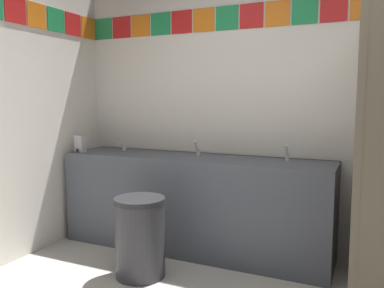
{
  "coord_description": "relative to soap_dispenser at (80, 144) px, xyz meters",
  "views": [
    {
      "loc": [
        0.67,
        -1.75,
        1.37
      ],
      "look_at": [
        -0.65,
        1.12,
        1.01
      ],
      "focal_mm": 36.9,
      "sensor_mm": 36.0,
      "label": 1
    }
  ],
  "objects": [
    {
      "name": "wall_back",
      "position": [
        1.91,
        0.49,
        0.34
      ],
      "size": [
        4.1,
        0.09,
        2.54
      ],
      "color": "silver",
      "rests_on": "ground_plane"
    },
    {
      "name": "vanity_counter",
      "position": [
        1.14,
        0.17,
        -0.5
      ],
      "size": [
        2.45,
        0.57,
        0.86
      ],
      "color": "#4C515B",
      "rests_on": "ground_plane"
    },
    {
      "name": "faucet_left",
      "position": [
        0.32,
        0.26,
        -0.03
      ],
      "size": [
        0.04,
        0.1,
        0.14
      ],
      "color": "silver",
      "rests_on": "vanity_counter"
    },
    {
      "name": "faucet_center",
      "position": [
        1.14,
        0.26,
        -0.03
      ],
      "size": [
        0.04,
        0.1,
        0.14
      ],
      "color": "silver",
      "rests_on": "vanity_counter"
    },
    {
      "name": "faucet_right",
      "position": [
        1.95,
        0.26,
        -0.03
      ],
      "size": [
        0.04,
        0.1,
        0.14
      ],
      "color": "silver",
      "rests_on": "vanity_counter"
    },
    {
      "name": "soap_dispenser",
      "position": [
        0.0,
        0.0,
        0.0
      ],
      "size": [
        0.09,
        0.09,
        0.16
      ],
      "color": "#B7BABF",
      "rests_on": "vanity_counter"
    },
    {
      "name": "trash_bin",
      "position": [
        0.99,
        -0.5,
        -0.63
      ],
      "size": [
        0.39,
        0.39,
        0.62
      ],
      "color": "#333338",
      "rests_on": "ground_plane"
    }
  ]
}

